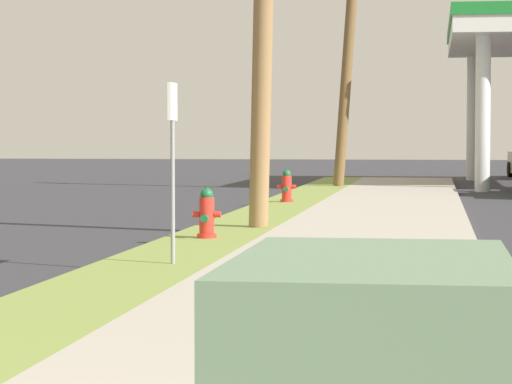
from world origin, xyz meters
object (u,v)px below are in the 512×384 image
Objects in this scene: fire_hydrant_second at (207,216)px; fire_hydrant_third at (287,188)px; utility_pole_background at (349,43)px; street_sign_post at (173,135)px.

fire_hydrant_second is 1.00× the size of fire_hydrant_third.
utility_pole_background is 3.96× the size of street_sign_post.
fire_hydrant_third is 13.45m from street_sign_post.
fire_hydrant_third is (-0.02, 9.83, 0.00)m from fire_hydrant_second.
fire_hydrant_second is at bearing 94.43° from street_sign_post.
fire_hydrant_second and fire_hydrant_third have the same top height.
street_sign_post reaches higher than fire_hydrant_second.
street_sign_post is (0.28, -3.56, 1.19)m from fire_hydrant_second.
fire_hydrant_third is at bearing 90.12° from fire_hydrant_second.
utility_pole_background is 22.34m from street_sign_post.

